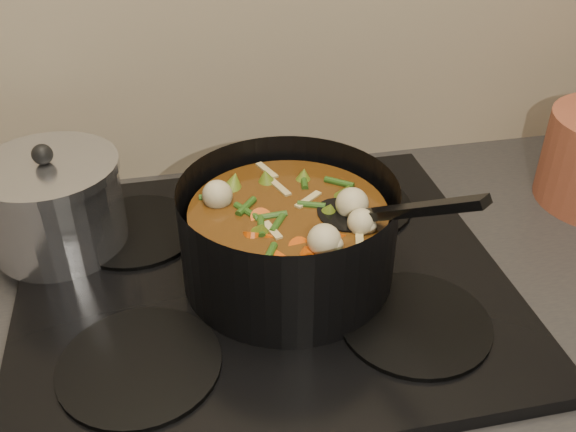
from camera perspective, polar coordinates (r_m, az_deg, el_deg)
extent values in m
cube|color=black|center=(0.87, -2.21, -7.45)|extent=(2.64, 0.64, 0.05)
cube|color=black|center=(0.85, -2.26, -5.68)|extent=(0.62, 0.54, 0.02)
cylinder|color=black|center=(0.74, -13.04, -12.72)|extent=(0.18, 0.18, 0.01)
cylinder|color=black|center=(0.78, 11.21, -9.25)|extent=(0.18, 0.18, 0.01)
cylinder|color=black|center=(0.94, -13.34, -1.25)|extent=(0.18, 0.18, 0.01)
cylinder|color=black|center=(0.97, 5.68, 0.99)|extent=(0.18, 0.18, 0.01)
cylinder|color=black|center=(0.80, 0.00, -1.53)|extent=(0.35, 0.35, 0.13)
cylinder|color=black|center=(0.84, 0.00, -5.00)|extent=(0.26, 0.26, 0.01)
cylinder|color=#512A0E|center=(0.81, 0.00, -2.17)|extent=(0.24, 0.24, 0.09)
cylinder|color=#C33A09|center=(0.79, 2.56, 0.69)|extent=(0.02, 0.03, 0.02)
cylinder|color=#C33A09|center=(0.83, 1.28, 2.73)|extent=(0.04, 0.04, 0.02)
cylinder|color=#C33A09|center=(0.84, -4.42, 2.89)|extent=(0.04, 0.04, 0.02)
cylinder|color=#C33A09|center=(0.77, -3.58, -0.16)|extent=(0.03, 0.03, 0.02)
cylinder|color=#C33A09|center=(0.72, -1.43, -2.98)|extent=(0.04, 0.03, 0.02)
cylinder|color=#C33A09|center=(0.76, 2.01, -0.61)|extent=(0.04, 0.04, 0.02)
cylinder|color=#C33A09|center=(0.80, 4.34, 1.23)|extent=(0.03, 0.04, 0.02)
cylinder|color=#C33A09|center=(0.86, 1.04, 3.77)|extent=(0.03, 0.03, 0.02)
cylinder|color=#C33A09|center=(0.81, -2.78, 1.61)|extent=(0.04, 0.04, 0.02)
sphere|color=#C1B488|center=(0.79, 4.03, 1.59)|extent=(0.04, 0.04, 0.04)
sphere|color=#C1B488|center=(0.81, -2.17, 2.94)|extent=(0.04, 0.04, 0.04)
sphere|color=#C1B488|center=(0.74, -2.56, -0.81)|extent=(0.04, 0.04, 0.04)
sphere|color=#C1B488|center=(0.76, 4.10, 0.55)|extent=(0.04, 0.04, 0.04)
cone|color=#5B6C1B|center=(0.72, -1.54, -2.43)|extent=(0.04, 0.04, 0.03)
cone|color=#5B6C1B|center=(0.75, 5.38, -0.42)|extent=(0.04, 0.04, 0.03)
cone|color=#5B6C1B|center=(0.83, 2.81, 3.30)|extent=(0.04, 0.04, 0.03)
cone|color=#5B6C1B|center=(0.82, -4.07, 2.77)|extent=(0.04, 0.04, 0.03)
cone|color=#5B6C1B|center=(0.74, -4.56, -1.28)|extent=(0.04, 0.04, 0.03)
cone|color=#5B6C1B|center=(0.72, 3.19, -2.00)|extent=(0.04, 0.04, 0.03)
cylinder|color=#2B4C16|center=(0.81, 1.31, 2.15)|extent=(0.01, 0.04, 0.01)
cylinder|color=#2B4C16|center=(0.85, -2.57, 3.84)|extent=(0.03, 0.03, 0.01)
cylinder|color=#2B4C16|center=(0.80, -5.25, 1.46)|extent=(0.04, 0.02, 0.01)
cylinder|color=#2B4C16|center=(0.75, -3.56, -0.74)|extent=(0.02, 0.04, 0.01)
cylinder|color=#2B4C16|center=(0.74, -0.11, -1.02)|extent=(0.02, 0.04, 0.01)
cylinder|color=#2B4C16|center=(0.73, 5.48, -1.89)|extent=(0.04, 0.02, 0.01)
cylinder|color=#2B4C16|center=(0.79, 5.36, 1.25)|extent=(0.03, 0.03, 0.01)
cylinder|color=#2B4C16|center=(0.82, 1.93, 2.68)|extent=(0.01, 0.04, 0.01)
cylinder|color=#2B4C16|center=(0.81, -1.12, 2.19)|extent=(0.03, 0.03, 0.01)
cylinder|color=#2B4C16|center=(0.80, -6.34, 1.72)|extent=(0.04, 0.02, 0.01)
cylinder|color=#2B4C16|center=(0.74, -4.74, -1.12)|extent=(0.02, 0.04, 0.01)
cylinder|color=#2B4C16|center=(0.73, -0.29, -1.79)|extent=(0.02, 0.04, 0.01)
cube|color=tan|center=(0.76, -4.76, -0.18)|extent=(0.04, 0.01, 0.00)
cube|color=tan|center=(0.73, 1.93, -2.00)|extent=(0.02, 0.04, 0.00)
cube|color=tan|center=(0.80, 4.32, 1.79)|extent=(0.04, 0.03, 0.00)
cube|color=tan|center=(0.83, -2.17, 2.93)|extent=(0.03, 0.03, 0.00)
cube|color=tan|center=(0.75, -4.35, -0.76)|extent=(0.03, 0.04, 0.00)
ellipsoid|color=black|center=(0.77, 4.83, -0.01)|extent=(0.07, 0.08, 0.01)
cube|color=black|center=(0.71, 11.20, 0.54)|extent=(0.11, 0.14, 0.10)
cylinder|color=silver|center=(0.92, -19.96, 0.61)|extent=(0.18, 0.18, 0.11)
cylinder|color=silver|center=(0.89, -20.75, 4.00)|extent=(0.19, 0.19, 0.01)
sphere|color=black|center=(0.88, -21.01, 5.14)|extent=(0.03, 0.03, 0.03)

